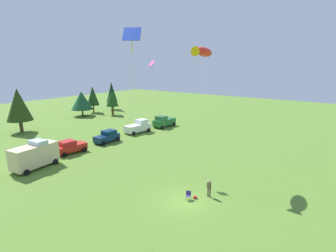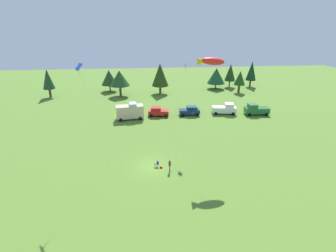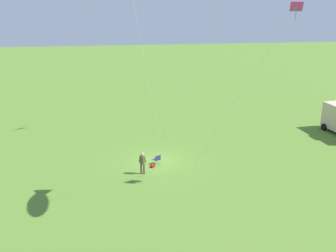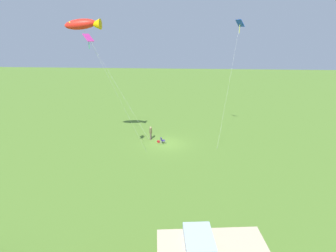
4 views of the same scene
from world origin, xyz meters
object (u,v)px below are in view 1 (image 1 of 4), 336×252
object	(u,v)px
car_red_sedan	(70,147)
folding_chair	(188,195)
kite_diamond_rainbow	(153,69)
kite_large_fish	(203,52)
backpack_on_grass	(195,197)
car_navy_hatch	(107,136)
van_camper_beige	(35,155)
truck_white_pickup	(138,127)
person_kite_flyer	(209,187)
kite_diamond_blue	(132,44)
truck_green_flatbed	(164,121)

from	to	relation	value
car_red_sedan	folding_chair	bearing A→B (deg)	92.39
kite_diamond_rainbow	car_red_sedan	bearing A→B (deg)	105.65
folding_chair	kite_large_fish	size ratio (longest dim) A/B	0.06
backpack_on_grass	car_navy_hatch	xyz separation A→B (m)	(7.55, 20.82, 0.84)
folding_chair	car_navy_hatch	distance (m)	21.94
van_camper_beige	car_red_sedan	xyz separation A→B (m)	(5.71, 1.30, -0.69)
folding_chair	truck_white_pickup	distance (m)	25.83
truck_white_pickup	person_kite_flyer	bearing A→B (deg)	-114.21
folding_chair	car_navy_hatch	size ratio (longest dim) A/B	0.20
kite_diamond_rainbow	kite_diamond_blue	distance (m)	16.29
folding_chair	backpack_on_grass	bearing A→B (deg)	113.17
car_red_sedan	kite_diamond_rainbow	distance (m)	16.91
backpack_on_grass	van_camper_beige	distance (m)	20.27
truck_white_pickup	kite_diamond_blue	bearing A→B (deg)	-129.18
person_kite_flyer	backpack_on_grass	distance (m)	1.67
person_kite_flyer	truck_white_pickup	distance (m)	25.98
folding_chair	van_camper_beige	bearing A→B (deg)	-105.01
kite_large_fish	kite_diamond_blue	distance (m)	16.30
person_kite_flyer	kite_large_fish	xyz separation A→B (m)	(5.71, 4.27, 12.66)
person_kite_flyer	truck_white_pickup	xyz separation A→B (m)	(14.06, 21.84, 0.08)
truck_white_pickup	kite_large_fish	world-z (taller)	kite_large_fish
backpack_on_grass	kite_diamond_blue	bearing A→B (deg)	-174.11
truck_white_pickup	car_navy_hatch	bearing A→B (deg)	-170.43
car_navy_hatch	truck_white_pickup	xyz separation A→B (m)	(7.59, 0.13, 0.15)
truck_green_flatbed	car_navy_hatch	bearing A→B (deg)	-0.49
kite_diamond_rainbow	kite_large_fish	bearing A→B (deg)	-63.81
car_red_sedan	truck_white_pickup	distance (m)	14.33
van_camper_beige	kite_diamond_blue	bearing A→B (deg)	-108.18
car_navy_hatch	kite_large_fish	bearing A→B (deg)	-92.64
car_navy_hatch	truck_green_flatbed	size ratio (longest dim) A/B	0.82
backpack_on_grass	kite_diamond_blue	distance (m)	16.06
van_camper_beige	truck_green_flatbed	size ratio (longest dim) A/B	1.10
person_kite_flyer	van_camper_beige	bearing A→B (deg)	-68.13
folding_chair	kite_diamond_rainbow	bearing A→B (deg)	-148.89
car_red_sedan	truck_green_flatbed	distance (m)	20.74
van_camper_beige	truck_green_flatbed	world-z (taller)	van_camper_beige
folding_chair	kite_diamond_rainbow	xyz separation A→B (m)	(4.82, 8.02, 11.34)
kite_large_fish	kite_diamond_blue	size ratio (longest dim) A/B	1.00
car_navy_hatch	truck_white_pickup	bearing A→B (deg)	0.86
person_kite_flyer	kite_diamond_rainbow	xyz separation A→B (m)	(3.22, 9.33, 10.81)
van_camper_beige	car_navy_hatch	size ratio (longest dim) A/B	1.34
kite_diamond_blue	truck_green_flatbed	bearing A→B (deg)	34.27
truck_green_flatbed	kite_diamond_blue	size ratio (longest dim) A/B	0.36
car_navy_hatch	kite_diamond_blue	size ratio (longest dim) A/B	0.29
car_navy_hatch	kite_large_fish	xyz separation A→B (m)	(-0.76, -17.44, 12.74)
van_camper_beige	kite_diamond_rainbow	bearing A→B (deg)	-57.59
car_navy_hatch	truck_white_pickup	size ratio (longest dim) A/B	0.80
backpack_on_grass	kite_diamond_rainbow	xyz separation A→B (m)	(4.31, 8.44, 11.72)
kite_diamond_blue	car_navy_hatch	bearing A→B (deg)	52.84
car_navy_hatch	truck_white_pickup	world-z (taller)	truck_white_pickup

